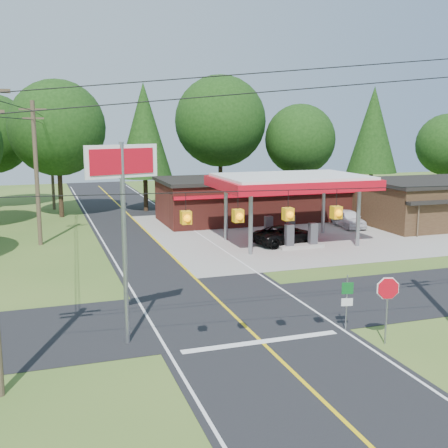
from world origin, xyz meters
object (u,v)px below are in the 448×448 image
object	(u,v)px
big_stop_sign	(123,193)
sedan_car	(349,219)
octagonal_stop_sign	(388,294)
gas_canopy	(291,184)
suv_car	(286,235)

from	to	relation	value
big_stop_sign	sedan_car	bearing A→B (deg)	41.89
big_stop_sign	octagonal_stop_sign	size ratio (longest dim) A/B	2.88
gas_canopy	big_stop_sign	world-z (taller)	big_stop_sign
octagonal_stop_sign	suv_car	bearing A→B (deg)	77.37
suv_car	big_stop_sign	world-z (taller)	big_stop_sign
gas_canopy	octagonal_stop_sign	world-z (taller)	gas_canopy
big_stop_sign	octagonal_stop_sign	distance (m)	10.77
suv_car	octagonal_stop_sign	size ratio (longest dim) A/B	1.79
octagonal_stop_sign	gas_canopy	bearing A→B (deg)	76.18
sedan_car	suv_car	bearing A→B (deg)	-142.51
suv_car	sedan_car	bearing A→B (deg)	-71.31
gas_canopy	big_stop_sign	size ratio (longest dim) A/B	1.36
sedan_car	big_stop_sign	distance (m)	28.94
gas_canopy	suv_car	xyz separation A→B (m)	(-0.50, -0.44, -3.59)
gas_canopy	suv_car	bearing A→B (deg)	-138.36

